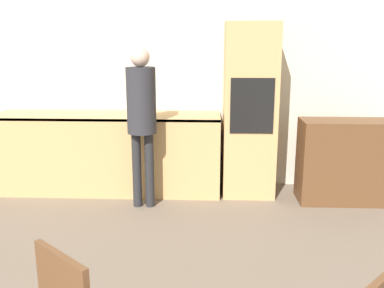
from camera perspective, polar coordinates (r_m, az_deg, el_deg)
name	(u,v)px	position (r m, az deg, el deg)	size (l,w,h in m)	color
wall_back	(201,80)	(5.24, 1.18, 8.50)	(6.53, 0.05, 2.60)	beige
kitchen_counter	(108,152)	(5.18, -11.11, -1.04)	(2.65, 0.60, 0.93)	tan
oven_unit	(249,111)	(4.96, 7.66, 4.43)	(0.59, 0.59, 1.97)	tan
sideboard	(344,161)	(5.04, 19.65, -2.19)	(0.99, 0.45, 0.92)	brown
person_standing	(142,110)	(4.49, -6.75, 4.54)	(0.30, 0.30, 1.70)	#262628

